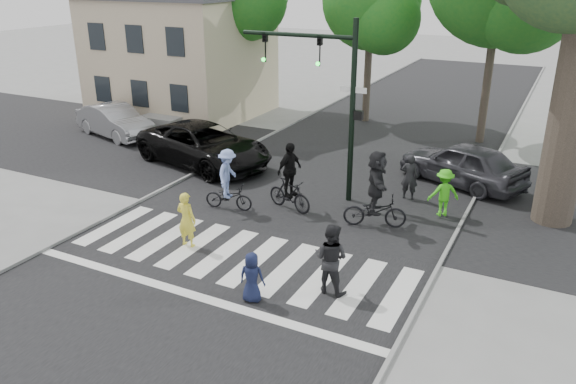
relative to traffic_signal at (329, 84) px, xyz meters
name	(u,v)px	position (x,y,z in m)	size (l,w,h in m)	color
ground	(219,273)	(-0.35, -6.20, -3.90)	(120.00, 120.00, 0.00)	gray
road_stem	(302,206)	(-0.35, -1.20, -3.90)	(10.00, 70.00, 0.01)	black
road_cross	(336,178)	(-0.35, 1.80, -3.89)	(70.00, 10.00, 0.01)	black
curb_left	(180,181)	(-5.40, -1.20, -3.85)	(0.10, 70.00, 0.10)	gray
curb_right	(455,235)	(4.70, -1.20, -3.85)	(0.10, 70.00, 0.10)	gray
crosswalk	(232,262)	(-0.35, -5.54, -3.89)	(10.00, 3.85, 0.01)	silver
traffic_signal	(329,84)	(0.00, 0.00, 0.00)	(4.45, 0.29, 6.00)	black
bg_tree_2	(375,5)	(-2.11, 10.42, 1.88)	(5.04, 4.80, 8.40)	brown
house	(181,42)	(-11.85, 7.78, -0.10)	(8.40, 8.10, 8.82)	beige
pedestrian_woman	(187,220)	(-2.00, -5.28, -3.09)	(0.59, 0.39, 1.63)	yellow
pedestrian_child	(252,277)	(1.10, -6.93, -3.27)	(0.62, 0.40, 1.26)	#151C3B
pedestrian_adult	(331,258)	(2.58, -5.70, -3.00)	(0.88, 0.68, 1.80)	black
cyclist_left	(228,184)	(-2.39, -2.50, -3.01)	(1.69, 1.14, 2.05)	black
cyclist_mid	(290,183)	(-0.60, -1.64, -2.96)	(1.81, 1.14, 2.28)	black
cyclist_right	(376,193)	(2.31, -1.61, -2.82)	(2.02, 1.87, 2.42)	black
car_suv	(204,145)	(-5.72, 0.88, -3.07)	(2.76, 5.98, 1.66)	black
car_silver	(115,121)	(-11.85, 2.41, -3.15)	(1.59, 4.55, 1.50)	#96969A
car_grey	(462,164)	(3.95, 3.32, -3.10)	(1.88, 4.68, 1.59)	#34343A
bystander_hivis	(444,193)	(3.98, 0.18, -3.12)	(1.01, 0.58, 1.56)	#3FCE1A
bystander_dark	(409,177)	(2.62, 1.06, -3.11)	(0.58, 0.38, 1.59)	black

